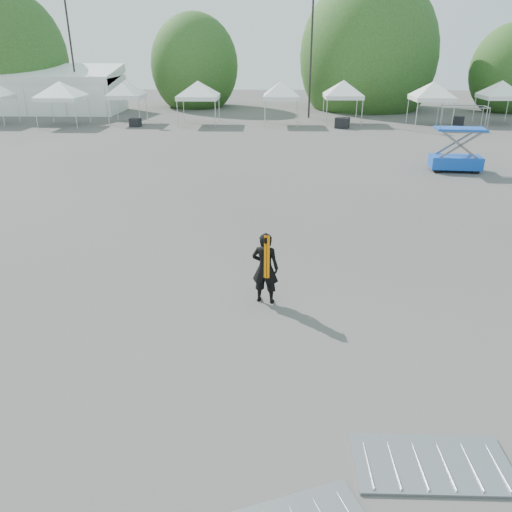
{
  "coord_description": "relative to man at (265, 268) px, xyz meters",
  "views": [
    {
      "loc": [
        -0.27,
        -13.12,
        6.09
      ],
      "look_at": [
        -0.6,
        -1.98,
        1.3
      ],
      "focal_mm": 35.0,
      "sensor_mm": 36.0,
      "label": 1
    }
  ],
  "objects": [
    {
      "name": "crate_east",
      "position": [
        15.01,
        29.94,
        -0.59
      ],
      "size": [
        1.07,
        0.96,
        0.68
      ],
      "primitive_type": "cube",
      "rotation": [
        0.0,
        0.0,
        -0.37
      ],
      "color": "black",
      "rests_on": "ground"
    },
    {
      "name": "man",
      "position": [
        0.0,
        0.0,
        0.0
      ],
      "size": [
        0.76,
        0.59,
        1.86
      ],
      "rotation": [
        0.0,
        0.0,
        2.91
      ],
      "color": "black",
      "rests_on": "ground"
    },
    {
      "name": "light_pole_east",
      "position": [
        3.38,
        33.87,
        4.58
      ],
      "size": [
        0.6,
        0.25,
        9.8
      ],
      "color": "black",
      "rests_on": "ground"
    },
    {
      "name": "crate_mid",
      "position": [
        5.57,
        28.17,
        -0.53
      ],
      "size": [
        1.23,
        1.1,
        0.8
      ],
      "primitive_type": "cube",
      "rotation": [
        0.0,
        0.0,
        -0.35
      ],
      "color": "black",
      "rests_on": "ground"
    },
    {
      "name": "barrier_mid",
      "position": [
        2.68,
        -5.3,
        -0.89
      ],
      "size": [
        2.43,
        1.22,
        0.08
      ],
      "rotation": [
        0.0,
        0.0,
        0.0
      ],
      "color": "#919498",
      "rests_on": "ground"
    },
    {
      "name": "ground",
      "position": [
        0.38,
        1.87,
        -0.93
      ],
      "size": [
        120.0,
        120.0,
        0.0
      ],
      "primitive_type": "plane",
      "color": "#474442",
      "rests_on": "ground"
    },
    {
      "name": "tree_mid_e",
      "position": [
        9.38,
        40.87,
        3.91
      ],
      "size": [
        5.12,
        5.12,
        7.79
      ],
      "color": "#382314",
      "rests_on": "ground"
    },
    {
      "name": "tree_far_w",
      "position": [
        -25.62,
        39.87,
        3.6
      ],
      "size": [
        4.8,
        4.8,
        7.3
      ],
      "color": "#382314",
      "rests_on": "ground"
    },
    {
      "name": "tent_c",
      "position": [
        -11.6,
        30.45,
        2.12
      ],
      "size": [
        3.81,
        3.81,
        3.88
      ],
      "color": "silver",
      "rests_on": "ground"
    },
    {
      "name": "scissor_lift",
      "position": [
        9.54,
        14.32,
        0.69
      ],
      "size": [
        2.59,
        1.47,
        3.21
      ],
      "rotation": [
        0.0,
        0.0,
        -0.09
      ],
      "color": "#0D20AC",
      "rests_on": "ground"
    },
    {
      "name": "tent_h",
      "position": [
        18.33,
        30.85,
        2.12
      ],
      "size": [
        4.08,
        4.08,
        3.88
      ],
      "color": "silver",
      "rests_on": "ground"
    },
    {
      "name": "tent_d",
      "position": [
        -5.7,
        29.84,
        2.13
      ],
      "size": [
        4.46,
        4.46,
        3.88
      ],
      "color": "silver",
      "rests_on": "ground"
    },
    {
      "name": "tent_e",
      "position": [
        0.88,
        29.91,
        2.12
      ],
      "size": [
        3.9,
        3.9,
        3.88
      ],
      "color": "silver",
      "rests_on": "ground"
    },
    {
      "name": "crate_west",
      "position": [
        -10.54,
        28.41,
        -0.62
      ],
      "size": [
        0.9,
        0.76,
        0.63
      ],
      "primitive_type": "cube",
      "rotation": [
        0.0,
        0.0,
        -0.17
      ],
      "color": "black",
      "rests_on": "ground"
    },
    {
      "name": "tree_mid_w",
      "position": [
        -7.62,
        41.87,
        3.0
      ],
      "size": [
        4.16,
        4.16,
        6.33
      ],
      "color": "#382314",
      "rests_on": "ground"
    },
    {
      "name": "tent_g",
      "position": [
        12.53,
        29.52,
        2.12
      ],
      "size": [
        4.2,
        4.2,
        3.88
      ],
      "color": "silver",
      "rests_on": "ground"
    },
    {
      "name": "light_pole_west",
      "position": [
        -17.62,
        35.87,
        4.84
      ],
      "size": [
        0.6,
        0.25,
        10.3
      ],
      "color": "black",
      "rests_on": "ground"
    },
    {
      "name": "marquee",
      "position": [
        -21.62,
        36.87,
        1.04
      ],
      "size": [
        15.0,
        6.25,
        4.23
      ],
      "color": "white",
      "rests_on": "ground"
    },
    {
      "name": "tree_far_e",
      "position": [
        22.38,
        38.87,
        2.69
      ],
      "size": [
        3.84,
        3.84,
        5.84
      ],
      "color": "#382314",
      "rests_on": "ground"
    },
    {
      "name": "tent_b",
      "position": [
        -16.31,
        28.9,
        2.13
      ],
      "size": [
        4.61,
        4.61,
        3.88
      ],
      "color": "silver",
      "rests_on": "ground"
    },
    {
      "name": "tent_f",
      "position": [
        5.86,
        30.85,
        2.12
      ],
      "size": [
        4.21,
        4.21,
        3.88
      ],
      "color": "silver",
      "rests_on": "ground"
    }
  ]
}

